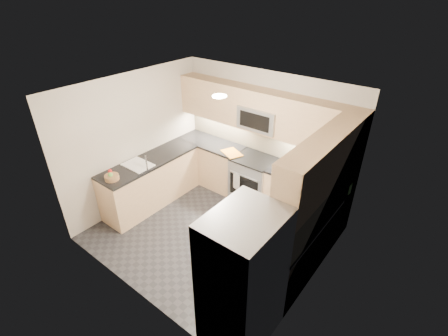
% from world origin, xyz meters
% --- Properties ---
extents(floor, '(3.60, 3.20, 0.00)m').
position_xyz_m(floor, '(0.00, 0.00, 0.00)').
color(floor, '#232429').
rests_on(floor, ground).
extents(ceiling, '(3.60, 3.20, 0.02)m').
position_xyz_m(ceiling, '(0.00, 0.00, 2.50)').
color(ceiling, beige).
rests_on(ceiling, wall_back).
extents(wall_back, '(3.60, 0.02, 2.50)m').
position_xyz_m(wall_back, '(0.00, 1.60, 1.25)').
color(wall_back, '#BEB3A6').
rests_on(wall_back, floor).
extents(wall_front, '(3.60, 0.02, 2.50)m').
position_xyz_m(wall_front, '(0.00, -1.60, 1.25)').
color(wall_front, '#BEB3A6').
rests_on(wall_front, floor).
extents(wall_left, '(0.02, 3.20, 2.50)m').
position_xyz_m(wall_left, '(-1.80, 0.00, 1.25)').
color(wall_left, '#BEB3A6').
rests_on(wall_left, floor).
extents(wall_right, '(0.02, 3.20, 2.50)m').
position_xyz_m(wall_right, '(1.80, 0.00, 1.25)').
color(wall_right, '#BEB3A6').
rests_on(wall_right, floor).
extents(base_cab_back_left, '(1.42, 0.60, 0.90)m').
position_xyz_m(base_cab_back_left, '(-1.09, 1.30, 0.45)').
color(base_cab_back_left, '#D7AE81').
rests_on(base_cab_back_left, floor).
extents(base_cab_back_right, '(1.42, 0.60, 0.90)m').
position_xyz_m(base_cab_back_right, '(1.09, 1.30, 0.45)').
color(base_cab_back_right, '#D7AE81').
rests_on(base_cab_back_right, floor).
extents(base_cab_right, '(0.60, 1.70, 0.90)m').
position_xyz_m(base_cab_right, '(1.50, 0.15, 0.45)').
color(base_cab_right, '#D7AE81').
rests_on(base_cab_right, floor).
extents(base_cab_peninsula, '(0.60, 2.00, 0.90)m').
position_xyz_m(base_cab_peninsula, '(-1.50, 0.00, 0.45)').
color(base_cab_peninsula, '#D7AE81').
rests_on(base_cab_peninsula, floor).
extents(countertop_back_left, '(1.42, 0.63, 0.04)m').
position_xyz_m(countertop_back_left, '(-1.09, 1.30, 0.92)').
color(countertop_back_left, black).
rests_on(countertop_back_left, base_cab_back_left).
extents(countertop_back_right, '(1.42, 0.63, 0.04)m').
position_xyz_m(countertop_back_right, '(1.09, 1.30, 0.92)').
color(countertop_back_right, black).
rests_on(countertop_back_right, base_cab_back_right).
extents(countertop_right, '(0.63, 1.70, 0.04)m').
position_xyz_m(countertop_right, '(1.50, 0.15, 0.92)').
color(countertop_right, black).
rests_on(countertop_right, base_cab_right).
extents(countertop_peninsula, '(0.63, 2.00, 0.04)m').
position_xyz_m(countertop_peninsula, '(-1.50, 0.00, 0.92)').
color(countertop_peninsula, black).
rests_on(countertop_peninsula, base_cab_peninsula).
extents(upper_cab_back, '(3.60, 0.35, 0.75)m').
position_xyz_m(upper_cab_back, '(0.00, 1.43, 1.83)').
color(upper_cab_back, '#D7AE81').
rests_on(upper_cab_back, wall_back).
extents(upper_cab_right, '(0.35, 1.95, 0.75)m').
position_xyz_m(upper_cab_right, '(1.62, 0.28, 1.83)').
color(upper_cab_right, '#D7AE81').
rests_on(upper_cab_right, wall_right).
extents(backsplash_back, '(3.60, 0.01, 0.51)m').
position_xyz_m(backsplash_back, '(0.00, 1.60, 1.20)').
color(backsplash_back, tan).
rests_on(backsplash_back, wall_back).
extents(backsplash_right, '(0.01, 2.30, 0.51)m').
position_xyz_m(backsplash_right, '(1.80, 0.45, 1.20)').
color(backsplash_right, tan).
rests_on(backsplash_right, wall_right).
extents(gas_range, '(0.76, 0.65, 0.91)m').
position_xyz_m(gas_range, '(0.00, 1.28, 0.46)').
color(gas_range, '#9C9EA4').
rests_on(gas_range, floor).
extents(range_cooktop, '(0.76, 0.65, 0.03)m').
position_xyz_m(range_cooktop, '(0.00, 1.28, 0.92)').
color(range_cooktop, black).
rests_on(range_cooktop, gas_range).
extents(oven_door_glass, '(0.62, 0.02, 0.45)m').
position_xyz_m(oven_door_glass, '(0.00, 0.95, 0.45)').
color(oven_door_glass, black).
rests_on(oven_door_glass, gas_range).
extents(oven_handle, '(0.60, 0.02, 0.02)m').
position_xyz_m(oven_handle, '(0.00, 0.93, 0.72)').
color(oven_handle, '#B2B5BA').
rests_on(oven_handle, gas_range).
extents(microwave, '(0.76, 0.40, 0.40)m').
position_xyz_m(microwave, '(0.00, 1.40, 1.70)').
color(microwave, '#94979B').
rests_on(microwave, upper_cab_back).
extents(microwave_door, '(0.60, 0.01, 0.28)m').
position_xyz_m(microwave_door, '(0.00, 1.20, 1.70)').
color(microwave_door, black).
rests_on(microwave_door, microwave).
extents(refrigerator, '(0.70, 0.90, 1.80)m').
position_xyz_m(refrigerator, '(1.45, -1.15, 0.90)').
color(refrigerator, '#A0A2A8').
rests_on(refrigerator, floor).
extents(fridge_handle_left, '(0.02, 0.02, 1.20)m').
position_xyz_m(fridge_handle_left, '(1.08, -1.33, 0.95)').
color(fridge_handle_left, '#B2B5BA').
rests_on(fridge_handle_left, refrigerator).
extents(fridge_handle_right, '(0.02, 0.02, 1.20)m').
position_xyz_m(fridge_handle_right, '(1.08, -0.97, 0.95)').
color(fridge_handle_right, '#B2B5BA').
rests_on(fridge_handle_right, refrigerator).
extents(sink_basin, '(0.52, 0.38, 0.16)m').
position_xyz_m(sink_basin, '(-1.50, -0.25, 0.88)').
color(sink_basin, white).
rests_on(sink_basin, base_cab_peninsula).
extents(faucet, '(0.03, 0.03, 0.28)m').
position_xyz_m(faucet, '(-1.24, -0.25, 1.08)').
color(faucet, silver).
rests_on(faucet, countertop_peninsula).
extents(utensil_bowl, '(0.33, 0.33, 0.17)m').
position_xyz_m(utensil_bowl, '(1.67, 1.23, 1.02)').
color(utensil_bowl, '#70BB50').
rests_on(utensil_bowl, countertop_back_right).
extents(cutting_board, '(0.49, 0.43, 0.01)m').
position_xyz_m(cutting_board, '(-0.46, 1.17, 0.95)').
color(cutting_board, orange).
rests_on(cutting_board, countertop_back_left).
extents(fruit_basket, '(0.30, 0.30, 0.09)m').
position_xyz_m(fruit_basket, '(-1.45, -0.82, 0.98)').
color(fruit_basket, '#A3764C').
rests_on(fruit_basket, countertop_peninsula).
extents(fruit_apple, '(0.07, 0.07, 0.07)m').
position_xyz_m(fruit_apple, '(-1.54, -0.78, 1.05)').
color(fruit_apple, '#AE1314').
rests_on(fruit_apple, fruit_basket).
extents(fruit_pear, '(0.08, 0.08, 0.08)m').
position_xyz_m(fruit_pear, '(-1.44, -0.85, 1.05)').
color(fruit_pear, '#5DA747').
rests_on(fruit_pear, fruit_basket).
extents(dish_towel_check, '(0.18, 0.07, 0.35)m').
position_xyz_m(dish_towel_check, '(-0.14, 0.91, 0.55)').
color(dish_towel_check, silver).
rests_on(dish_towel_check, oven_handle).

